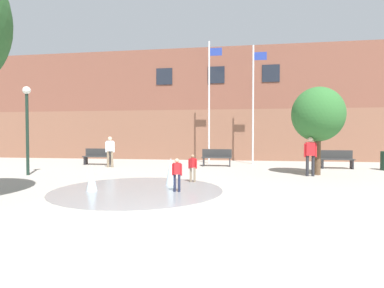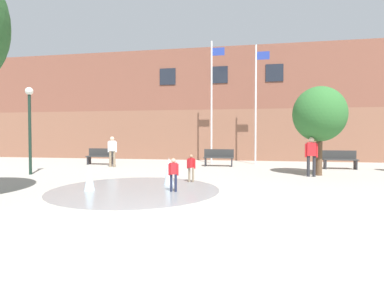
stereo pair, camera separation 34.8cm
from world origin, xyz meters
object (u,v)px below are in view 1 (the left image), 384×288
Objects in this scene: park_bench_center at (217,157)px; adult_near_bench at (110,149)px; park_bench_far_left at (98,156)px; flagpole_left at (210,99)px; child_running at (193,166)px; flagpole_right at (254,101)px; child_with_pink_shirt at (177,172)px; street_tree_near_building at (318,115)px; adult_watching at (310,153)px; lamp_post_left_lane at (27,117)px; park_bench_near_trashcan at (336,159)px.

park_bench_center is 5.63m from adult_near_bench.
park_bench_far_left is 7.21m from flagpole_left.
adult_near_bench reaches higher than child_running.
flagpole_left reaches higher than park_bench_far_left.
park_bench_far_left is at bearing -168.63° from flagpole_right.
adult_near_bench is at bearing -43.30° from park_bench_far_left.
child_running is at bearing -109.30° from flagpole_right.
child_with_pink_shirt is (-0.68, -7.46, 0.10)m from park_bench_center.
flagpole_right reaches higher than street_tree_near_building.
adult_near_bench is 9.65m from adult_watching.
lamp_post_left_lane is at bearing 112.65° from child_running.
child_running is 6.51m from adult_near_bench.
street_tree_near_building is at bearing -127.27° from adult_watching.
park_bench_near_trashcan is at bearing -2.51° from park_bench_center.
child_with_pink_shirt is (5.99, -7.23, 0.10)m from park_bench_far_left.
child_running is 7.82m from flagpole_left.
park_bench_near_trashcan is 0.24× the size of flagpole_right.
park_bench_far_left is 0.43× the size of lamp_post_left_lane.
child_running is at bearing -127.92° from child_with_pink_shirt.
child_with_pink_shirt is at bearing -50.34° from park_bench_far_left.
park_bench_near_trashcan is at bearing 37.39° from adult_near_bench.
park_bench_center is at bearing -127.10° from child_with_pink_shirt.
flagpole_left is 2.54m from flagpole_right.
street_tree_near_building is (4.41, -2.90, 2.05)m from park_bench_center.
park_bench_far_left is 9.39m from child_with_pink_shirt.
park_bench_near_trashcan is 11.49m from adult_near_bench.
street_tree_near_building is at bearing -13.52° from park_bench_far_left.
adult_near_bench is 0.22× the size of flagpole_left.
flagpole_right is at bearing 33.24° from lamp_post_left_lane.
park_bench_center is at bearing 32.19° from lamp_post_left_lane.
park_bench_center is 3.70m from flagpole_left.
adult_near_bench is (-11.42, -1.14, 0.45)m from park_bench_near_trashcan.
flagpole_left is (0.15, 8.97, 3.24)m from child_with_pink_shirt.
park_bench_center is 1.62× the size of child_running.
street_tree_near_building is (11.98, 1.87, 0.10)m from lamp_post_left_lane.
adult_watching is at bearing -122.42° from park_bench_near_trashcan.
street_tree_near_building is at bearing -170.02° from child_with_pink_shirt.
park_bench_far_left is at bearing 168.40° from adult_near_bench.
child_running is 8.14m from flagpole_right.
flagpole_right is 1.85× the size of lamp_post_left_lane.
adult_watching is 0.43× the size of lamp_post_left_lane.
child_running is 7.37m from lamp_post_left_lane.
adult_watching is at bearing -130.19° from street_tree_near_building.
flagpole_right is at bearing 11.37° from park_bench_far_left.
park_bench_far_left is 6.68m from park_bench_center.
child_running reaches higher than park_bench_far_left.
flagpole_right reaches higher than child_running.
child_with_pink_shirt is 0.27× the size of lamp_post_left_lane.
child_with_pink_shirt is at bearing -138.14° from street_tree_near_building.
flagpole_right reaches higher than adult_watching.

